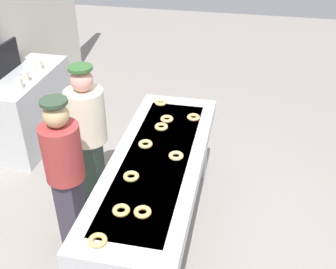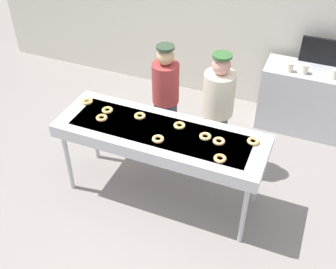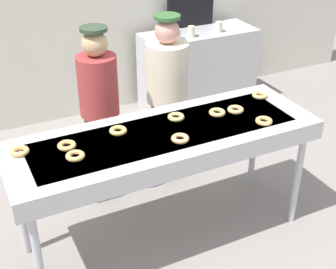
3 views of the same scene
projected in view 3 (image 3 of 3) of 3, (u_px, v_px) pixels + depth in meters
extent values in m
plane|color=gray|center=(165.00, 235.00, 3.95)|extent=(16.00, 16.00, 0.00)
cube|color=#B7BABF|center=(165.00, 141.00, 3.50)|extent=(2.31, 0.77, 0.15)
cube|color=slate|center=(165.00, 137.00, 3.48)|extent=(1.97, 0.54, 0.08)
cylinder|color=#B7BABF|center=(39.00, 263.00, 3.10)|extent=(0.06, 0.06, 0.83)
cylinder|color=#B7BABF|center=(297.00, 180.00, 3.91)|extent=(0.06, 0.06, 0.83)
cylinder|color=#B7BABF|center=(20.00, 210.00, 3.58)|extent=(0.06, 0.06, 0.83)
cylinder|color=#B7BABF|center=(254.00, 146.00, 4.38)|extent=(0.06, 0.06, 0.83)
torus|color=#E0A96C|center=(236.00, 110.00, 3.73)|extent=(0.16, 0.16, 0.04)
torus|color=#E0B564|center=(118.00, 131.00, 3.44)|extent=(0.16, 0.16, 0.04)
torus|color=#E7B16E|center=(180.00, 138.00, 3.35)|extent=(0.14, 0.14, 0.04)
torus|color=#E4A95F|center=(20.00, 151.00, 3.20)|extent=(0.18, 0.18, 0.04)
torus|color=#E0A864|center=(264.00, 121.00, 3.57)|extent=(0.18, 0.18, 0.04)
torus|color=#E3B861|center=(67.00, 145.00, 3.26)|extent=(0.16, 0.16, 0.04)
torus|color=#DCB669|center=(176.00, 117.00, 3.63)|extent=(0.14, 0.14, 0.04)
torus|color=#DEB369|center=(217.00, 113.00, 3.69)|extent=(0.17, 0.17, 0.04)
torus|color=#DFB46A|center=(260.00, 95.00, 3.96)|extent=(0.18, 0.18, 0.04)
torus|color=#EDAA62|center=(75.00, 156.00, 3.15)|extent=(0.18, 0.18, 0.04)
cube|color=#2D3F35|center=(167.00, 139.00, 4.52)|extent=(0.24, 0.18, 0.81)
cylinder|color=beige|center=(167.00, 73.00, 4.18)|extent=(0.37, 0.37, 0.54)
sphere|color=tan|center=(167.00, 31.00, 4.00)|extent=(0.21, 0.21, 0.21)
cylinder|color=#2E582B|center=(167.00, 17.00, 3.94)|extent=(0.22, 0.22, 0.03)
cube|color=#35303F|center=(104.00, 156.00, 4.22)|extent=(0.24, 0.18, 0.85)
cylinder|color=#993333|center=(98.00, 86.00, 3.88)|extent=(0.33, 0.33, 0.51)
sphere|color=tan|center=(95.00, 44.00, 3.70)|extent=(0.20, 0.20, 0.20)
cylinder|color=#2B3C2B|center=(93.00, 29.00, 3.65)|extent=(0.21, 0.21, 0.03)
cube|color=#B7BABF|center=(198.00, 70.00, 5.82)|extent=(1.39, 0.55, 0.95)
cylinder|color=beige|center=(219.00, 27.00, 5.55)|extent=(0.08, 0.08, 0.12)
cylinder|color=beige|center=(191.00, 32.00, 5.39)|extent=(0.08, 0.08, 0.12)
cylinder|color=beige|center=(177.00, 34.00, 5.30)|extent=(0.08, 0.08, 0.12)
cube|color=black|center=(190.00, 12.00, 5.67)|extent=(0.60, 0.04, 0.36)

